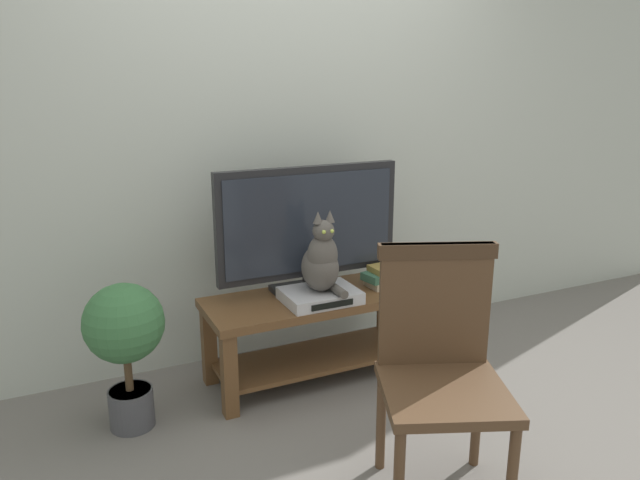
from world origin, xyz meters
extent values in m
plane|color=slate|center=(0.00, 0.00, 0.00)|extent=(12.00, 12.00, 0.00)
cube|color=#B7BCB2|center=(0.00, 0.98, 1.40)|extent=(7.00, 0.12, 2.80)
cube|color=brown|center=(-0.02, 0.46, 0.45)|extent=(1.19, 0.47, 0.04)
cube|color=brown|center=(-0.56, 0.28, 0.21)|extent=(0.07, 0.07, 0.43)
cube|color=brown|center=(0.52, 0.28, 0.21)|extent=(0.07, 0.07, 0.43)
cube|color=brown|center=(-0.56, 0.65, 0.21)|extent=(0.07, 0.07, 0.43)
cube|color=brown|center=(0.52, 0.65, 0.21)|extent=(0.07, 0.07, 0.43)
cube|color=brown|center=(-0.02, 0.46, 0.11)|extent=(1.09, 0.39, 0.02)
cube|color=black|center=(-0.02, 0.55, 0.49)|extent=(0.40, 0.20, 0.03)
cube|color=black|center=(-0.02, 0.55, 0.53)|extent=(0.06, 0.04, 0.06)
cube|color=black|center=(-0.02, 0.55, 0.86)|extent=(1.02, 0.05, 0.59)
cube|color=#232833|center=(-0.02, 0.53, 0.86)|extent=(0.94, 0.01, 0.52)
sphere|color=#2672F2|center=(0.47, 0.52, 0.58)|extent=(0.01, 0.01, 0.01)
cube|color=#BCBCC1|center=(-0.04, 0.38, 0.50)|extent=(0.38, 0.29, 0.06)
cube|color=black|center=(-0.04, 0.24, 0.50)|extent=(0.23, 0.01, 0.03)
ellipsoid|color=#514C47|center=(-0.04, 0.38, 0.65)|extent=(0.18, 0.23, 0.24)
ellipsoid|color=#514C47|center=(-0.04, 0.35, 0.73)|extent=(0.16, 0.15, 0.22)
sphere|color=#514C47|center=(-0.04, 0.34, 0.86)|extent=(0.11, 0.11, 0.11)
cone|color=#514C47|center=(-0.07, 0.34, 0.93)|extent=(0.05, 0.05, 0.06)
cone|color=#514C47|center=(0.00, 0.34, 0.93)|extent=(0.05, 0.05, 0.06)
sphere|color=#B2C64C|center=(-0.06, 0.29, 0.87)|extent=(0.02, 0.02, 0.02)
sphere|color=#B2C64C|center=(-0.01, 0.29, 0.87)|extent=(0.02, 0.02, 0.02)
cylinder|color=#514C47|center=(0.02, 0.30, 0.56)|extent=(0.05, 0.18, 0.04)
cylinder|color=#513823|center=(-0.11, -0.38, 0.22)|extent=(0.04, 0.04, 0.44)
cylinder|color=#513823|center=(0.26, -0.53, 0.22)|extent=(0.04, 0.04, 0.44)
cube|color=#513823|center=(0.00, -0.64, 0.46)|extent=(0.61, 0.61, 0.04)
cube|color=#513823|center=(0.08, -0.44, 0.73)|extent=(0.42, 0.20, 0.50)
cube|color=#412C1C|center=(0.08, -0.44, 0.95)|extent=(0.45, 0.22, 0.06)
cube|color=beige|center=(0.40, 0.44, 0.49)|extent=(0.22, 0.15, 0.04)
cube|color=#38664C|center=(0.38, 0.45, 0.53)|extent=(0.24, 0.17, 0.04)
cube|color=olive|center=(0.40, 0.44, 0.57)|extent=(0.17, 0.15, 0.03)
cylinder|color=#47474C|center=(-1.01, 0.39, 0.09)|extent=(0.21, 0.21, 0.19)
cylinder|color=#332319|center=(-1.01, 0.39, 0.18)|extent=(0.19, 0.19, 0.02)
cylinder|color=#4C3823|center=(-1.01, 0.39, 0.28)|extent=(0.04, 0.04, 0.19)
sphere|color=#386B3D|center=(-1.01, 0.39, 0.53)|extent=(0.37, 0.37, 0.37)
camera|label=1|loc=(-1.29, -2.28, 1.61)|focal=34.01mm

